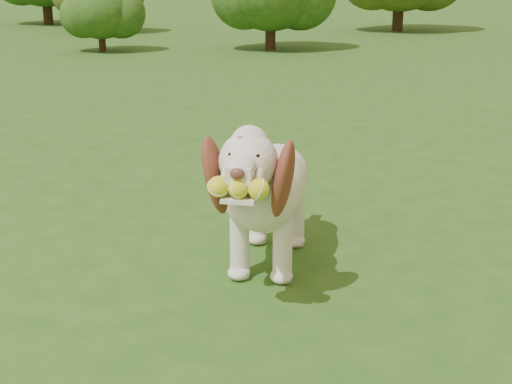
# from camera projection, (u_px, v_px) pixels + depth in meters

# --- Properties ---
(ground) EXTENTS (80.00, 80.00, 0.00)m
(ground) POSITION_uv_depth(u_px,v_px,m) (303.00, 243.00, 3.92)
(ground) COLOR #254E16
(ground) RESTS_ON ground
(dog) EXTENTS (0.47, 1.27, 0.83)m
(dog) POSITION_uv_depth(u_px,v_px,m) (266.00, 185.00, 3.47)
(dog) COLOR silver
(dog) RESTS_ON ground
(shrub_a) EXTENTS (1.13, 1.13, 1.17)m
(shrub_a) POSITION_uv_depth(u_px,v_px,m) (100.00, 10.00, 11.89)
(shrub_a) COLOR #382314
(shrub_a) RESTS_ON ground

